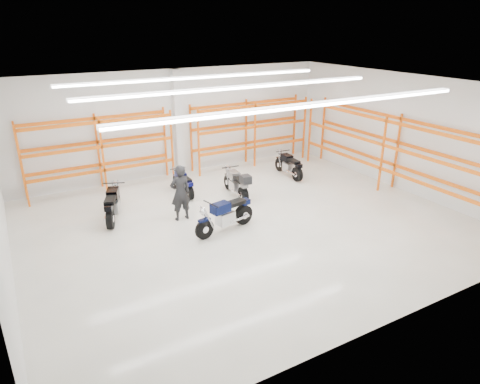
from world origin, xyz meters
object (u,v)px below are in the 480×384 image
motorcycle_back_b (183,184)px  motorcycle_back_d (289,166)px  motorcycle_back_c (237,184)px  standing_man (180,193)px  structural_column (178,124)px  motorcycle_main (227,215)px  motorcycle_back_a (113,205)px

motorcycle_back_b → motorcycle_back_d: size_ratio=0.91×
motorcycle_back_b → motorcycle_back_c: motorcycle_back_c is taller
motorcycle_back_b → standing_man: size_ratio=0.99×
motorcycle_back_d → structural_column: size_ratio=0.46×
motorcycle_back_b → motorcycle_back_d: motorcycle_back_d is taller
motorcycle_main → motorcycle_back_d: bearing=34.3°
motorcycle_back_a → structural_column: 5.34m
motorcycle_main → motorcycle_back_a: motorcycle_main is taller
motorcycle_back_a → motorcycle_back_d: size_ratio=1.03×
motorcycle_main → motorcycle_back_d: 5.77m
motorcycle_back_c → motorcycle_back_d: motorcycle_back_c is taller
motorcycle_back_d → structural_column: structural_column is taller
motorcycle_main → motorcycle_back_b: (-0.04, 3.55, -0.08)m
motorcycle_back_a → motorcycle_back_d: bearing=4.7°
structural_column → motorcycle_back_a: bearing=-138.5°
motorcycle_back_d → motorcycle_back_b: bearing=176.4°
motorcycle_back_c → structural_column: size_ratio=0.49×
standing_man → structural_column: 4.97m
motorcycle_back_d → standing_man: 6.02m
motorcycle_back_a → structural_column: (3.79, 3.35, 1.73)m
motorcycle_main → motorcycle_back_a: (-2.99, 2.61, -0.00)m
motorcycle_main → structural_column: (0.80, 5.96, 1.73)m
motorcycle_back_d → standing_man: size_ratio=1.08×
motorcycle_back_d → structural_column: bearing=145.7°
motorcycle_back_c → motorcycle_back_d: (3.13, 0.99, -0.06)m
motorcycle_back_b → motorcycle_back_c: 2.11m
motorcycle_back_a → motorcycle_back_b: 3.10m
motorcycle_back_c → standing_man: size_ratio=1.15×
standing_man → structural_column: (1.77, 4.46, 1.29)m
motorcycle_back_d → motorcycle_back_c: bearing=-162.4°
motorcycle_back_b → motorcycle_main: bearing=-89.4°
motorcycle_back_d → motorcycle_back_a: bearing=-175.3°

